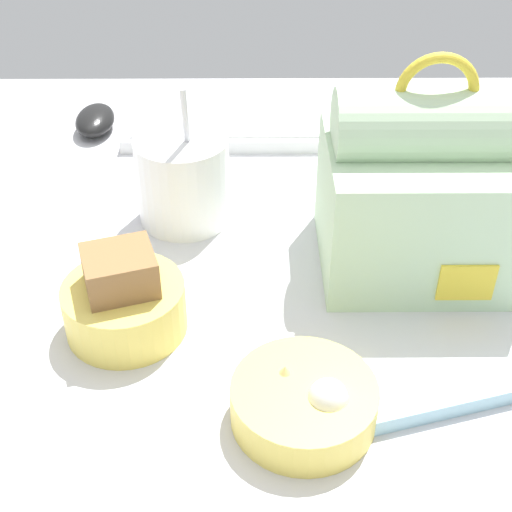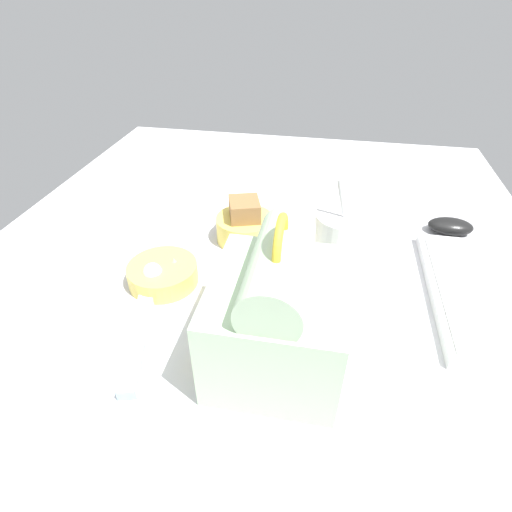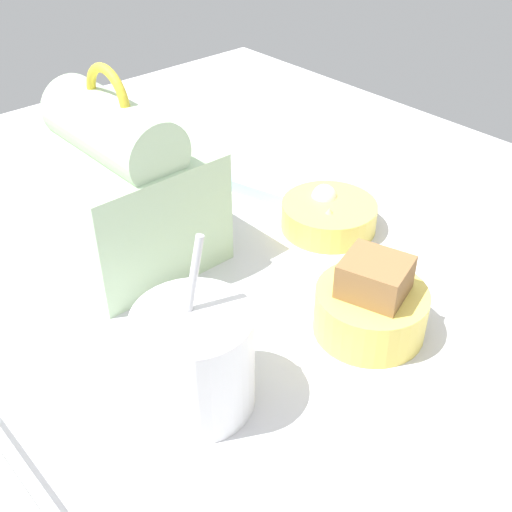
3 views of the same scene
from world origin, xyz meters
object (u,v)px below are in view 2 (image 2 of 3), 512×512
object	(u,v)px
soup_cup	(342,238)
bento_bowl_snacks	(163,273)
chopstick_case	(138,340)
computer_mouse	(450,226)
keyboard	(469,293)
lunch_bag	(277,312)
bento_bowl_sandwich	(245,225)

from	to	relation	value
soup_cup	bento_bowl_snacks	world-z (taller)	soup_cup
bento_bowl_snacks	chopstick_case	bearing A→B (deg)	6.26
computer_mouse	chopstick_case	bearing A→B (deg)	-51.49
soup_cup	chopstick_case	size ratio (longest dim) A/B	0.89
keyboard	bento_bowl_snacks	distance (cm)	51.40
bento_bowl_snacks	computer_mouse	xyz separation A→B (cm)	(-26.02, 51.99, -0.37)
chopstick_case	soup_cup	bearing A→B (deg)	132.51
chopstick_case	computer_mouse	bearing A→B (deg)	128.51
bento_bowl_snacks	lunch_bag	bearing A→B (deg)	59.47
keyboard	computer_mouse	xyz separation A→B (cm)	(-20.54, 0.89, 0.57)
bento_bowl_sandwich	computer_mouse	distance (cm)	42.21
lunch_bag	computer_mouse	bearing A→B (deg)	141.79
lunch_bag	soup_cup	size ratio (longest dim) A/B	1.36
lunch_bag	bento_bowl_snacks	size ratio (longest dim) A/B	1.91
bento_bowl_sandwich	lunch_bag	bearing A→B (deg)	20.10
bento_bowl_snacks	computer_mouse	size ratio (longest dim) A/B	1.34
soup_cup	bento_bowl_snacks	bearing A→B (deg)	-68.38
bento_bowl_snacks	soup_cup	bearing A→B (deg)	111.62
keyboard	bento_bowl_sandwich	world-z (taller)	bento_bowl_sandwich
soup_cup	bento_bowl_sandwich	world-z (taller)	soup_cup
keyboard	computer_mouse	size ratio (longest dim) A/B	3.62
bento_bowl_snacks	chopstick_case	distance (cm)	14.25
soup_cup	bento_bowl_snacks	distance (cm)	32.27
lunch_bag	chopstick_case	distance (cm)	21.47
lunch_bag	chopstick_case	xyz separation A→B (cm)	(1.42, -19.97, -7.75)
soup_cup	computer_mouse	distance (cm)	26.56
chopstick_case	bento_bowl_sandwich	bearing A→B (deg)	162.49
lunch_bag	bento_bowl_snacks	world-z (taller)	lunch_bag
bento_bowl_sandwich	bento_bowl_snacks	world-z (taller)	bento_bowl_sandwich
keyboard	lunch_bag	world-z (taller)	lunch_bag
keyboard	computer_mouse	bearing A→B (deg)	177.51
bento_bowl_snacks	chopstick_case	xyz separation A→B (cm)	(14.11, 1.55, -1.15)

